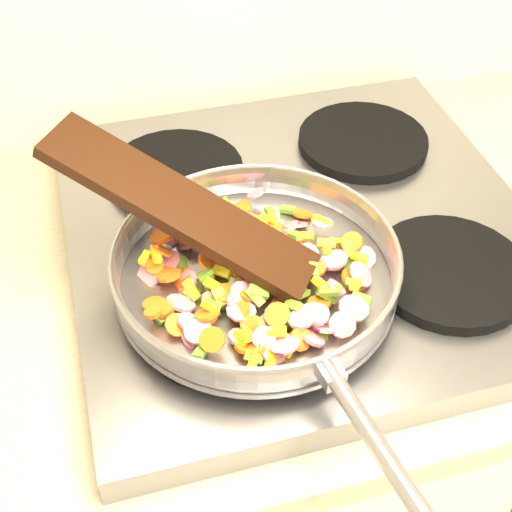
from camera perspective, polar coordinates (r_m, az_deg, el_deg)
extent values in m
cube|color=#939399|center=(0.95, 3.65, 1.75)|extent=(0.60, 0.60, 0.04)
cylinder|color=black|center=(0.80, -2.65, -5.08)|extent=(0.19, 0.19, 0.02)
cylinder|color=black|center=(0.89, 15.23, -1.22)|extent=(0.19, 0.19, 0.02)
cylinder|color=black|center=(1.01, -6.45, 6.66)|extent=(0.19, 0.19, 0.02)
cylinder|color=black|center=(1.07, 8.54, 9.08)|extent=(0.19, 0.19, 0.02)
cylinder|color=#9E9EA5|center=(0.83, 0.00, -1.98)|extent=(0.33, 0.33, 0.01)
torus|color=#9E9EA5|center=(0.81, 0.00, -0.78)|extent=(0.36, 0.36, 0.04)
torus|color=#9E9EA5|center=(0.80, 0.00, 0.21)|extent=(0.33, 0.33, 0.01)
cylinder|color=#9E9EA5|center=(0.67, 9.57, -14.50)|extent=(0.05, 0.19, 0.02)
cube|color=#9E9EA5|center=(0.71, 5.92, -9.31)|extent=(0.03, 0.03, 0.02)
cube|color=yellow|center=(0.74, 1.65, -6.06)|extent=(0.02, 0.02, 0.01)
cylinder|color=#C11238|center=(0.87, 5.36, 2.62)|extent=(0.03, 0.03, 0.01)
cube|color=#609E2A|center=(0.85, -0.03, 1.45)|extent=(0.02, 0.02, 0.01)
cylinder|color=orange|center=(0.85, -7.60, 1.55)|extent=(0.03, 0.03, 0.02)
cube|color=#609E2A|center=(0.79, 5.97, -2.75)|extent=(0.03, 0.02, 0.01)
cube|color=#609E2A|center=(0.85, -0.82, 0.61)|extent=(0.02, 0.02, 0.01)
cylinder|color=orange|center=(0.76, -0.56, -5.48)|extent=(0.02, 0.02, 0.02)
cylinder|color=orange|center=(0.83, -6.77, -1.27)|extent=(0.03, 0.03, 0.02)
cylinder|color=orange|center=(0.78, -3.85, -5.09)|extent=(0.02, 0.02, 0.02)
cube|color=yellow|center=(0.90, -4.34, 3.88)|extent=(0.02, 0.01, 0.02)
cube|color=yellow|center=(0.79, 7.87, -4.38)|extent=(0.03, 0.02, 0.02)
cube|color=yellow|center=(0.81, -2.73, -1.28)|extent=(0.02, 0.03, 0.02)
cylinder|color=orange|center=(0.82, -3.81, -0.57)|extent=(0.03, 0.04, 0.03)
cylinder|color=orange|center=(0.79, -0.53, -2.94)|extent=(0.03, 0.03, 0.01)
cube|color=yellow|center=(0.83, -8.91, -0.14)|extent=(0.02, 0.02, 0.01)
cylinder|color=orange|center=(0.75, 3.57, -6.67)|extent=(0.04, 0.03, 0.03)
cylinder|color=#C11238|center=(0.83, 6.27, -0.31)|extent=(0.04, 0.04, 0.01)
cube|color=yellow|center=(0.84, 2.92, 0.67)|extent=(0.02, 0.03, 0.01)
cylinder|color=orange|center=(0.77, -6.35, -5.49)|extent=(0.04, 0.04, 0.02)
cylinder|color=orange|center=(0.82, -5.77, -1.79)|extent=(0.03, 0.04, 0.03)
cube|color=yellow|center=(0.87, 3.95, 1.58)|extent=(0.02, 0.02, 0.01)
cylinder|color=orange|center=(0.77, -1.31, -4.43)|extent=(0.03, 0.04, 0.02)
cube|color=yellow|center=(0.75, -1.41, -6.74)|extent=(0.02, 0.02, 0.01)
cylinder|color=#C11238|center=(0.76, -1.28, -6.49)|extent=(0.03, 0.03, 0.01)
cylinder|color=#C11238|center=(0.76, -4.66, -6.07)|extent=(0.03, 0.03, 0.01)
cylinder|color=#C11238|center=(0.86, 8.49, -0.21)|extent=(0.05, 0.05, 0.02)
cube|color=#609E2A|center=(0.88, -2.24, 3.08)|extent=(0.02, 0.03, 0.01)
cylinder|color=orange|center=(0.83, -8.06, -0.82)|extent=(0.03, 0.03, 0.01)
cylinder|color=orange|center=(0.76, -0.19, -5.73)|extent=(0.04, 0.03, 0.02)
cube|color=yellow|center=(0.77, -0.57, -6.27)|extent=(0.02, 0.02, 0.01)
cube|color=#609E2A|center=(0.80, 5.64, -3.22)|extent=(0.02, 0.02, 0.02)
cylinder|color=orange|center=(0.91, -1.13, 3.78)|extent=(0.04, 0.04, 0.02)
cylinder|color=orange|center=(0.79, 5.07, -3.79)|extent=(0.04, 0.04, 0.01)
cylinder|color=orange|center=(0.74, -0.04, -7.46)|extent=(0.03, 0.03, 0.02)
cylinder|color=#C11238|center=(0.82, 8.37, -1.45)|extent=(0.04, 0.04, 0.02)
cube|color=yellow|center=(0.90, -2.86, 4.08)|extent=(0.03, 0.01, 0.02)
cylinder|color=#C11238|center=(0.90, -0.88, 3.30)|extent=(0.04, 0.04, 0.02)
cube|color=#609E2A|center=(0.84, 7.49, -0.63)|extent=(0.02, 0.02, 0.02)
cube|color=yellow|center=(0.86, -0.63, 2.12)|extent=(0.02, 0.03, 0.02)
cylinder|color=#C11238|center=(0.78, -1.50, -3.79)|extent=(0.03, 0.03, 0.03)
cylinder|color=orange|center=(0.84, -7.54, 0.47)|extent=(0.03, 0.04, 0.03)
cylinder|color=#C11238|center=(0.81, -5.54, -1.99)|extent=(0.03, 0.04, 0.03)
cube|color=#609E2A|center=(0.78, 0.22, -2.87)|extent=(0.02, 0.02, 0.02)
cylinder|color=orange|center=(0.76, 1.72, -4.73)|extent=(0.04, 0.04, 0.02)
cylinder|color=#C11238|center=(0.76, 3.63, -5.04)|extent=(0.04, 0.04, 0.01)
cylinder|color=#C11238|center=(0.87, -6.88, 1.90)|extent=(0.03, 0.04, 0.03)
cube|color=yellow|center=(0.88, 0.55, 2.69)|extent=(0.02, 0.02, 0.02)
cube|color=#609E2A|center=(0.83, -0.29, -0.93)|extent=(0.02, 0.02, 0.02)
cylinder|color=#C11238|center=(0.84, -7.05, -0.44)|extent=(0.04, 0.04, 0.02)
cylinder|color=orange|center=(0.76, -0.72, -6.55)|extent=(0.03, 0.02, 0.02)
cube|color=#609E2A|center=(0.81, 7.77, -2.23)|extent=(0.02, 0.02, 0.01)
cylinder|color=#C11238|center=(0.77, -5.32, -5.31)|extent=(0.04, 0.04, 0.02)
cube|color=#609E2A|center=(0.85, 3.20, 1.66)|extent=(0.02, 0.02, 0.02)
cube|color=yellow|center=(0.89, -5.65, 3.49)|extent=(0.02, 0.02, 0.02)
cylinder|color=orange|center=(0.77, -3.91, -4.63)|extent=(0.04, 0.04, 0.02)
cube|color=yellow|center=(0.83, -2.67, 0.60)|extent=(0.02, 0.02, 0.02)
cylinder|color=#C11238|center=(0.79, -6.03, -3.77)|extent=(0.04, 0.04, 0.02)
cube|color=yellow|center=(0.82, -3.71, -1.93)|extent=(0.02, 0.03, 0.01)
cylinder|color=orange|center=(0.90, -5.06, 3.20)|extent=(0.03, 0.03, 0.01)
cube|color=#609E2A|center=(0.78, -2.89, -3.34)|extent=(0.02, 0.02, 0.01)
cylinder|color=#C11238|center=(0.88, -2.30, 3.19)|extent=(0.03, 0.02, 0.02)
cube|color=#609E2A|center=(0.80, 3.60, -2.96)|extent=(0.02, 0.02, 0.01)
cylinder|color=#C11238|center=(0.91, 0.00, 5.04)|extent=(0.03, 0.03, 0.02)
cylinder|color=#C11238|center=(0.83, -8.49, -1.42)|extent=(0.04, 0.05, 0.03)
cube|color=yellow|center=(0.83, -8.01, 0.13)|extent=(0.01, 0.03, 0.01)
cube|color=#609E2A|center=(0.84, 2.48, 0.63)|extent=(0.02, 0.02, 0.01)
cylinder|color=orange|center=(0.82, 4.94, -0.95)|extent=(0.02, 0.02, 0.02)
cube|color=yellow|center=(0.86, -2.19, 1.01)|extent=(0.03, 0.03, 0.02)
cylinder|color=#C11238|center=(0.86, -5.29, 1.30)|extent=(0.03, 0.04, 0.03)
cube|color=yellow|center=(0.80, 5.11, -2.16)|extent=(0.02, 0.02, 0.02)
cube|color=yellow|center=(0.79, -3.36, -2.35)|extent=(0.03, 0.02, 0.02)
cylinder|color=#C11238|center=(0.76, 4.58, -6.58)|extent=(0.04, 0.04, 0.02)
cylinder|color=orange|center=(0.83, 7.94, -1.96)|extent=(0.03, 0.03, 0.02)
cylinder|color=orange|center=(0.81, -6.99, -1.55)|extent=(0.04, 0.04, 0.02)
cylinder|color=orange|center=(0.83, 0.39, 0.14)|extent=(0.03, 0.03, 0.01)
cube|color=#609E2A|center=(0.84, -0.46, -0.52)|extent=(0.02, 0.01, 0.01)
cylinder|color=#C11238|center=(0.88, 2.57, 2.31)|extent=(0.04, 0.04, 0.03)
cylinder|color=orange|center=(0.81, -5.50, -2.55)|extent=(0.03, 0.03, 0.02)
cube|color=#609E2A|center=(0.74, -0.21, -8.10)|extent=(0.02, 0.02, 0.02)
cylinder|color=orange|center=(0.82, 7.71, -1.88)|extent=(0.03, 0.03, 0.01)
cube|color=yellow|center=(0.85, -8.56, -0.24)|extent=(0.02, 0.02, 0.02)
cube|color=yellow|center=(0.75, 2.64, -7.36)|extent=(0.02, 0.02, 0.02)
cube|color=#609E2A|center=(0.78, -3.80, -4.44)|extent=(0.02, 0.01, 0.02)
cube|color=#609E2A|center=(0.81, 4.59, -1.05)|extent=(0.02, 0.02, 0.02)
cylinder|color=#C11238|center=(0.79, 6.47, -2.51)|extent=(0.03, 0.03, 0.03)
cylinder|color=#C11238|center=(0.86, -5.08, 2.05)|extent=(0.04, 0.04, 0.01)
cube|color=#609E2A|center=(0.81, -5.10, -2.82)|extent=(0.02, 0.03, 0.02)
cylinder|color=orange|center=(0.77, -6.26, -5.71)|extent=(0.03, 0.03, 0.02)
cylinder|color=orange|center=(0.79, -2.47, -2.96)|extent=(0.04, 0.04, 0.00)
cylinder|color=#C11238|center=(0.77, -4.94, -6.49)|extent=(0.04, 0.04, 0.02)
cylinder|color=orange|center=(0.74, -3.52, -6.67)|extent=(0.03, 0.03, 0.03)
cube|color=#609E2A|center=(0.79, -2.49, -3.30)|extent=(0.03, 0.02, 0.01)
cube|color=yellow|center=(0.75, -0.98, -6.41)|extent=(0.02, 0.02, 0.02)
cube|color=#609E2A|center=(0.77, 5.38, -6.19)|extent=(0.02, 0.02, 0.01)
cylinder|color=orange|center=(0.80, -8.15, -3.82)|extent=(0.04, 0.04, 0.01)
cube|color=yellow|center=(0.88, 5.33, 2.78)|extent=(0.02, 0.03, 0.01)
cube|color=#609E2A|center=(0.88, -0.99, 2.46)|extent=(0.03, 0.02, 0.02)
cylinder|color=#C11238|center=(0.84, -1.65, -0.59)|extent=(0.03, 0.03, 0.02)
cube|color=#609E2A|center=(0.75, 0.85, -6.73)|extent=(0.02, 0.02, 0.01)
cube|color=yellow|center=(0.88, -2.61, 3.25)|extent=(0.02, 0.02, 0.02)
cube|color=yellow|center=(0.74, 1.18, -8.13)|extent=(0.02, 0.03, 0.02)
cube|color=#609E2A|center=(0.84, 7.47, 0.53)|extent=(0.01, 0.03, 0.01)
cube|color=#609E2A|center=(0.88, -3.90, 3.74)|extent=(0.02, 0.02, 0.01)
cube|color=yellow|center=(0.82, 1.01, -0.39)|extent=(0.02, 0.02, 0.01)
cube|color=#609E2A|center=(0.79, -7.35, -4.75)|extent=(0.02, 0.02, 0.01)
cylinder|color=orange|center=(0.81, -1.16, -1.58)|extent=(0.03, 0.03, 0.02)
cylinder|color=orange|center=(0.84, -8.21, -0.50)|extent=(0.03, 0.03, 0.01)
cube|color=#609E2A|center=(0.91, 2.57, 3.73)|extent=(0.02, 0.02, 0.01)
cylinder|color=#C11238|center=(0.79, -3.51, -3.61)|extent=(0.03, 0.03, 0.02)
cylinder|color=#C11238|center=(0.85, 6.47, 0.07)|extent=(0.03, 0.03, 0.01)
cylinder|color=#C11238|center=(0.78, -1.13, -3.05)|extent=(0.03, 0.04, 0.03)
cube|color=#609E2A|center=(0.80, -1.61, -2.29)|extent=(0.02, 0.02, 0.02)
cylinder|color=#C11238|center=(0.89, 3.13, 2.53)|extent=(0.04, 0.04, 0.03)
cylinder|color=orange|center=(0.83, -3.45, -0.32)|extent=(0.03, 0.03, 0.02)
cylinder|color=#C11238|center=(0.76, 4.89, -4.70)|extent=(0.04, 0.04, 0.01)
cube|color=yellow|center=(0.79, 2.87, -2.68)|extent=(0.03, 0.02, 0.01)
cylinder|color=#C11238|center=(0.84, 3.99, 0.10)|extent=(0.04, 0.04, 0.02)
cylinder|color=orange|center=(0.90, -4.56, 3.64)|extent=(0.03, 0.03, 0.01)
cylinder|color=#C11238|center=(0.75, 1.35, -7.44)|extent=(0.04, 0.04, 0.03)
cube|color=yellow|center=(0.80, 7.98, -2.25)|extent=(0.02, 0.02, 0.02)
cube|color=yellow|center=(0.85, -2.03, 0.31)|extent=(0.02, 0.02, 0.02)
cylinder|color=#C11238|center=(0.80, -1.24, -2.16)|extent=(0.03, 0.03, 0.02)
cube|color=yellow|center=(0.73, -0.20, -8.35)|extent=(0.02, 0.02, 0.01)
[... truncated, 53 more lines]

